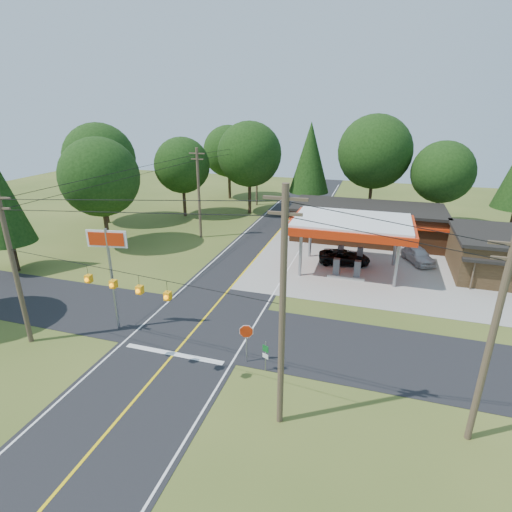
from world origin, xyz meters
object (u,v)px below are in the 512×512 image
(big_stop_sign, at_px, (109,256))
(octagonal_stop_sign, at_px, (246,334))
(sedan_car, at_px, (418,255))
(suv_car, at_px, (344,257))
(gas_canopy, at_px, (352,226))

(big_stop_sign, distance_m, octagonal_stop_sign, 10.15)
(big_stop_sign, bearing_deg, sedan_car, 43.25)
(suv_car, height_order, big_stop_sign, big_stop_sign)
(suv_car, relative_size, big_stop_sign, 0.67)
(sedan_car, xyz_separation_m, octagonal_stop_sign, (-10.71, -20.01, 1.13))
(octagonal_stop_sign, bearing_deg, suv_car, 77.14)
(suv_car, distance_m, octagonal_stop_sign, 18.01)
(octagonal_stop_sign, bearing_deg, big_stop_sign, 173.97)
(suv_car, bearing_deg, gas_canopy, -169.53)
(gas_canopy, bearing_deg, sedan_car, 32.81)
(sedan_car, relative_size, octagonal_stop_sign, 1.76)
(suv_car, xyz_separation_m, sedan_car, (6.71, 2.50, 0.09))
(gas_canopy, distance_m, sedan_car, 8.18)
(gas_canopy, height_order, sedan_car, gas_canopy)
(gas_canopy, distance_m, octagonal_stop_sign, 16.81)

